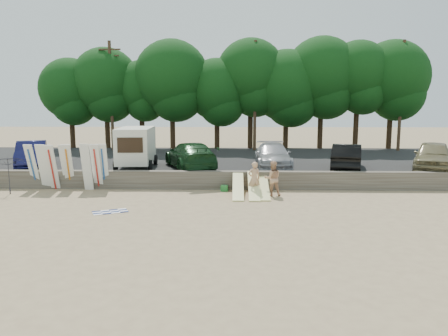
# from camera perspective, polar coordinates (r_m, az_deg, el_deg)

# --- Properties ---
(ground) EXTENTS (120.00, 120.00, 0.00)m
(ground) POSITION_cam_1_polar(r_m,az_deg,el_deg) (21.23, 0.44, -4.37)
(ground) COLOR tan
(ground) RESTS_ON ground
(seawall) EXTENTS (44.00, 0.50, 1.00)m
(seawall) POSITION_cam_1_polar(r_m,az_deg,el_deg) (24.06, 0.57, -1.59)
(seawall) COLOR #6B6356
(seawall) RESTS_ON ground
(parking_lot) EXTENTS (44.00, 14.50, 0.70)m
(parking_lot) POSITION_cam_1_polar(r_m,az_deg,el_deg) (31.49, 0.78, 0.61)
(parking_lot) COLOR #282828
(parking_lot) RESTS_ON ground
(treeline) EXTENTS (33.50, 6.91, 9.57)m
(treeline) POSITION_cam_1_polar(r_m,az_deg,el_deg) (38.17, 2.40, 11.42)
(treeline) COLOR #382616
(treeline) RESTS_ON parking_lot
(utility_poles) EXTENTS (25.80, 0.26, 9.00)m
(utility_poles) POSITION_cam_1_polar(r_m,az_deg,el_deg) (36.71, 4.07, 9.70)
(utility_poles) COLOR #473321
(utility_poles) RESTS_ON parking_lot
(box_trailer) EXTENTS (2.42, 4.03, 2.49)m
(box_trailer) POSITION_cam_1_polar(r_m,az_deg,el_deg) (27.57, -11.43, 2.91)
(box_trailer) COLOR silver
(box_trailer) RESTS_ON parking_lot
(car_0) EXTENTS (3.42, 5.21, 1.62)m
(car_0) POSITION_cam_1_polar(r_m,az_deg,el_deg) (29.88, -23.82, 1.66)
(car_0) COLOR #11133E
(car_0) RESTS_ON parking_lot
(car_1) EXTENTS (4.07, 6.00, 1.61)m
(car_1) POSITION_cam_1_polar(r_m,az_deg,el_deg) (26.84, -4.42, 1.65)
(car_1) COLOR #15391A
(car_1) RESTS_ON parking_lot
(car_2) EXTENTS (2.13, 5.15, 1.49)m
(car_2) POSITION_cam_1_polar(r_m,az_deg,el_deg) (27.38, 6.39, 1.63)
(car_2) COLOR #9A9A9F
(car_2) RESTS_ON parking_lot
(car_3) EXTENTS (2.84, 5.01, 1.56)m
(car_3) POSITION_cam_1_polar(r_m,az_deg,el_deg) (27.35, 15.72, 1.42)
(car_3) COLOR black
(car_3) RESTS_ON parking_lot
(car_4) EXTENTS (4.01, 5.51, 1.74)m
(car_4) POSITION_cam_1_polar(r_m,az_deg,el_deg) (28.83, 25.63, 1.43)
(car_4) COLOR #7E7450
(car_4) RESTS_ON parking_lot
(surfboard_upright_0) EXTENTS (0.61, 0.83, 2.52)m
(surfboard_upright_0) POSITION_cam_1_polar(r_m,az_deg,el_deg) (26.02, -23.72, 0.15)
(surfboard_upright_0) COLOR white
(surfboard_upright_0) RESTS_ON ground
(surfboard_upright_1) EXTENTS (0.53, 0.72, 2.53)m
(surfboard_upright_1) POSITION_cam_1_polar(r_m,az_deg,el_deg) (25.66, -22.53, 0.12)
(surfboard_upright_1) COLOR white
(surfboard_upright_1) RESTS_ON ground
(surfboard_upright_2) EXTENTS (0.52, 0.79, 2.51)m
(surfboard_upright_2) POSITION_cam_1_polar(r_m,az_deg,el_deg) (25.39, -21.53, 0.08)
(surfboard_upright_2) COLOR white
(surfboard_upright_2) RESTS_ON ground
(surfboard_upright_3) EXTENTS (0.53, 0.84, 2.50)m
(surfboard_upright_3) POSITION_cam_1_polar(r_m,az_deg,el_deg) (25.32, -19.91, 0.13)
(surfboard_upright_3) COLOR white
(surfboard_upright_3) RESTS_ON ground
(surfboard_upright_4) EXTENTS (0.56, 0.79, 2.52)m
(surfboard_upright_4) POSITION_cam_1_polar(r_m,az_deg,el_deg) (25.25, -19.67, 0.14)
(surfboard_upright_4) COLOR white
(surfboard_upright_4) RESTS_ON ground
(surfboard_upright_5) EXTENTS (0.55, 0.56, 2.57)m
(surfboard_upright_5) POSITION_cam_1_polar(r_m,az_deg,el_deg) (24.68, -17.50, 0.11)
(surfboard_upright_5) COLOR white
(surfboard_upright_5) RESTS_ON ground
(surfboard_upright_6) EXTENTS (0.55, 0.69, 2.55)m
(surfboard_upright_6) POSITION_cam_1_polar(r_m,az_deg,el_deg) (24.65, -15.49, 0.16)
(surfboard_upright_6) COLOR white
(surfboard_upright_6) RESTS_ON ground
(surfboard_upright_7) EXTENTS (0.53, 0.68, 2.54)m
(surfboard_upright_7) POSITION_cam_1_polar(r_m,az_deg,el_deg) (24.67, -16.30, 0.13)
(surfboard_upright_7) COLOR white
(surfboard_upright_7) RESTS_ON ground
(surfboard_low_0) EXTENTS (0.56, 2.88, 0.97)m
(surfboard_low_0) POSITION_cam_1_polar(r_m,az_deg,el_deg) (22.44, 1.85, -2.40)
(surfboard_low_0) COLOR #FAF69E
(surfboard_low_0) RESTS_ON ground
(surfboard_low_1) EXTENTS (0.56, 2.85, 1.06)m
(surfboard_low_1) POSITION_cam_1_polar(r_m,az_deg,el_deg) (22.41, 3.89, -2.30)
(surfboard_low_1) COLOR #FAF69E
(surfboard_low_1) RESTS_ON ground
(surfboard_low_2) EXTENTS (0.56, 2.92, 0.82)m
(surfboard_low_2) POSITION_cam_1_polar(r_m,az_deg,el_deg) (22.60, 5.15, -2.53)
(surfboard_low_2) COLOR #FAF69E
(surfboard_low_2) RESTS_ON ground
(beachgoer_a) EXTENTS (0.74, 0.59, 1.76)m
(beachgoer_a) POSITION_cam_1_polar(r_m,az_deg,el_deg) (22.38, 3.95, -1.41)
(beachgoer_a) COLOR tan
(beachgoer_a) RESTS_ON ground
(beachgoer_b) EXTENTS (0.93, 0.76, 1.79)m
(beachgoer_b) POSITION_cam_1_polar(r_m,az_deg,el_deg) (22.46, 6.36, -1.36)
(beachgoer_b) COLOR tan
(beachgoer_b) RESTS_ON ground
(cooler) EXTENTS (0.41, 0.33, 0.32)m
(cooler) POSITION_cam_1_polar(r_m,az_deg,el_deg) (23.54, 0.05, -2.66)
(cooler) COLOR #217C30
(cooler) RESTS_ON ground
(gear_bag) EXTENTS (0.36, 0.32, 0.22)m
(gear_bag) POSITION_cam_1_polar(r_m,az_deg,el_deg) (23.57, 3.99, -2.79)
(gear_bag) COLOR orange
(gear_bag) RESTS_ON ground
(beach_towel) EXTENTS (1.99, 1.99, 0.00)m
(beach_towel) POSITION_cam_1_polar(r_m,az_deg,el_deg) (19.90, -14.64, -5.54)
(beach_towel) COLOR white
(beach_towel) RESTS_ON ground
(beach_umbrella) EXTENTS (2.29, 2.25, 1.99)m
(beach_umbrella) POSITION_cam_1_polar(r_m,az_deg,el_deg) (25.28, -26.40, -0.87)
(beach_umbrella) COLOR black
(beach_umbrella) RESTS_ON ground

